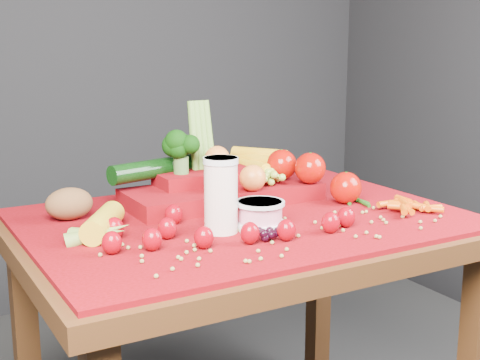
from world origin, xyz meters
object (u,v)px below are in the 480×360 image
table (244,257)px  yogurt_bowl (260,214)px  produce_mound (232,179)px  milk_glass (221,192)px

table → yogurt_bowl: 0.18m
table → produce_mound: (0.05, 0.15, 0.17)m
milk_glass → produce_mound: (0.16, 0.24, -0.03)m
milk_glass → produce_mound: size_ratio=0.28×
yogurt_bowl → produce_mound: produce_mound is taller
milk_glass → yogurt_bowl: (0.09, -0.02, -0.06)m
yogurt_bowl → produce_mound: 0.27m
milk_glass → yogurt_bowl: size_ratio=1.47×
yogurt_bowl → table: bearing=80.3°
yogurt_bowl → produce_mound: (0.07, 0.26, 0.03)m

